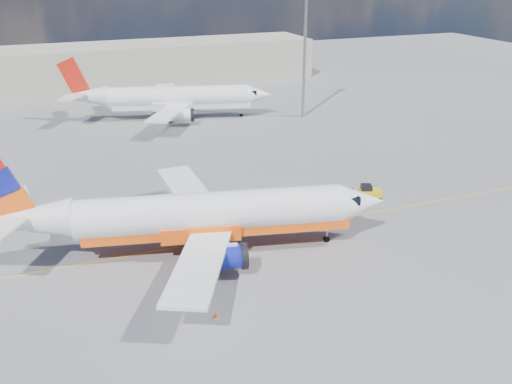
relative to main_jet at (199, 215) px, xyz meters
name	(u,v)px	position (x,y,z in m)	size (l,w,h in m)	color
ground	(253,250)	(4.41, -1.50, -3.51)	(240.00, 240.00, 0.00)	slate
taxi_line	(241,236)	(4.41, 1.50, -3.50)	(70.00, 0.15, 0.01)	gold
terminal_main	(141,64)	(9.41, 73.50, 0.49)	(70.00, 14.00, 8.00)	#B3AC9A
main_jet	(199,215)	(0.00, 0.00, 0.00)	(34.85, 26.80, 10.52)	white
second_jet	(172,98)	(8.59, 44.44, -0.17)	(33.07, 25.22, 10.00)	white
gse_tug	(369,193)	(20.10, 4.54, -2.70)	(2.68, 2.17, 1.69)	black
traffic_cone	(216,315)	(-1.80, -10.03, -3.27)	(0.35, 0.35, 0.49)	white
floodlight_mast	(305,31)	(28.35, 37.76, 10.02)	(1.65, 1.65, 22.56)	#95959D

